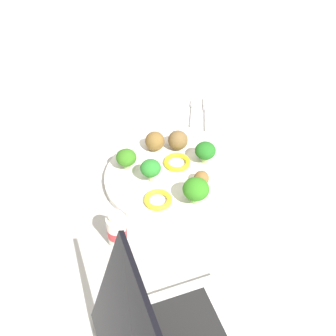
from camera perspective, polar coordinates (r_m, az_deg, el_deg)
The scene contains 15 objects.
ground_plane at distance 0.96m, azimuth 0.00°, elevation -1.59°, with size 4.00×4.00×0.00m, color #B2B2AD.
plate at distance 0.95m, azimuth 0.00°, elevation -1.24°, with size 0.28×0.28×0.02m, color white.
broccoli_floret_mid_left at distance 0.96m, azimuth 4.97°, elevation 2.26°, with size 0.05×0.05×0.05m.
broccoli_floret_far_rim at distance 0.91m, azimuth -2.32°, elevation -0.06°, with size 0.04×0.04×0.05m.
broccoli_floret_front_left at distance 0.94m, azimuth -5.60°, elevation 1.26°, with size 0.05×0.05×0.05m.
broccoli_floret_front_right at distance 0.86m, azimuth 3.73°, elevation -2.85°, with size 0.05×0.05×0.06m.
meatball_front_left at distance 0.92m, azimuth 4.46°, elevation -1.35°, with size 0.03×0.03×0.03m, color brown.
meatball_mid_right at distance 1.00m, azimuth 1.52°, elevation 3.68°, with size 0.05×0.05×0.05m, color brown.
meatball_mid_left at distance 1.00m, azimuth -1.75°, elevation 3.57°, with size 0.05×0.05×0.05m, color brown.
pepper_ring_front_left at distance 0.88m, azimuth -1.51°, elevation -4.21°, with size 0.06×0.06×0.01m, color yellow.
pepper_ring_near_rim at distance 0.97m, azimuth 1.22°, elevation 0.77°, with size 0.06×0.06×0.01m, color yellow.
napkin at distance 1.14m, azimuth 4.28°, elevation 7.04°, with size 0.17×0.12×0.01m, color white.
fork at distance 1.15m, azimuth 3.40°, elevation 7.54°, with size 0.12×0.04×0.01m.
knife at distance 1.15m, azimuth 5.19°, elevation 7.38°, with size 0.15×0.04×0.01m.
yogurt_bottle at distance 0.82m, azimuth -6.80°, elevation -8.16°, with size 0.04×0.04×0.08m.
Camera 1 is at (-0.66, -0.17, 0.67)m, focal length 45.93 mm.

